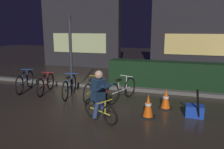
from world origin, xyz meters
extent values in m
plane|color=#2D261E|center=(0.00, 0.00, 0.00)|extent=(40.00, 40.00, 0.00)
cube|color=#56544F|center=(0.00, 2.20, 0.06)|extent=(12.00, 0.24, 0.12)
cube|color=black|center=(1.80, 3.10, 0.49)|extent=(4.80, 0.70, 0.99)
cube|color=#262328|center=(-3.53, 6.50, 2.40)|extent=(4.72, 0.50, 4.81)
cube|color=#BFCC8C|center=(-3.53, 6.23, 1.40)|extent=(3.30, 0.04, 1.10)
cube|color=#262328|center=(2.99, 7.20, 2.48)|extent=(4.97, 0.50, 4.96)
cube|color=#F2D172|center=(2.99, 6.93, 1.40)|extent=(3.48, 0.04, 1.10)
cylinder|color=#2D2D33|center=(-1.43, 1.20, 1.32)|extent=(0.10, 0.10, 2.65)
torus|color=black|center=(-3.36, 1.50, 0.33)|extent=(0.24, 0.64, 0.65)
torus|color=black|center=(-3.07, 0.57, 0.33)|extent=(0.24, 0.64, 0.65)
cylinder|color=#19479E|center=(-3.22, 1.03, 0.33)|extent=(0.32, 0.94, 0.04)
cylinder|color=#19479E|center=(-3.17, 0.87, 0.51)|extent=(0.03, 0.03, 0.37)
cube|color=black|center=(-3.17, 0.87, 0.69)|extent=(0.15, 0.22, 0.05)
cylinder|color=#19479E|center=(-3.30, 1.29, 0.53)|extent=(0.03, 0.03, 0.41)
cylinder|color=#19479E|center=(-3.30, 1.29, 0.74)|extent=(0.45, 0.16, 0.02)
torus|color=black|center=(-2.44, 1.45, 0.30)|extent=(0.17, 0.60, 0.61)
torus|color=black|center=(-2.25, 0.57, 0.30)|extent=(0.17, 0.60, 0.61)
cylinder|color=#B21919|center=(-2.34, 1.01, 0.30)|extent=(0.22, 0.89, 0.04)
cylinder|color=#B21919|center=(-2.31, 0.86, 0.47)|extent=(0.03, 0.03, 0.34)
cube|color=black|center=(-2.31, 0.86, 0.64)|extent=(0.14, 0.22, 0.05)
cylinder|color=#B21919|center=(-2.39, 1.25, 0.49)|extent=(0.03, 0.03, 0.38)
cylinder|color=#B21919|center=(-2.39, 1.25, 0.68)|extent=(0.46, 0.12, 0.02)
torus|color=black|center=(-1.46, 1.36, 0.32)|extent=(0.18, 0.64, 0.64)
torus|color=black|center=(-1.26, 0.43, 0.32)|extent=(0.18, 0.64, 0.64)
cylinder|color=#19479E|center=(-1.36, 0.89, 0.32)|extent=(0.23, 0.94, 0.04)
cylinder|color=#19479E|center=(-1.32, 0.73, 0.50)|extent=(0.03, 0.03, 0.36)
cube|color=black|center=(-1.32, 0.73, 0.68)|extent=(0.14, 0.22, 0.05)
cylinder|color=#19479E|center=(-1.41, 1.15, 0.52)|extent=(0.03, 0.03, 0.40)
cylinder|color=#19479E|center=(-1.41, 1.15, 0.72)|extent=(0.46, 0.12, 0.02)
torus|color=black|center=(-0.49, 1.32, 0.31)|extent=(0.05, 0.62, 0.62)
torus|color=black|center=(-0.50, 0.40, 0.31)|extent=(0.05, 0.62, 0.62)
cylinder|color=gold|center=(-0.49, 0.86, 0.31)|extent=(0.04, 0.92, 0.04)
cylinder|color=gold|center=(-0.50, 0.70, 0.48)|extent=(0.03, 0.03, 0.35)
cube|color=black|center=(-0.50, 0.70, 0.66)|extent=(0.10, 0.20, 0.05)
cylinder|color=gold|center=(-0.49, 1.11, 0.51)|extent=(0.03, 0.03, 0.39)
cylinder|color=gold|center=(-0.49, 1.11, 0.70)|extent=(0.46, 0.03, 0.02)
torus|color=black|center=(0.55, 1.47, 0.32)|extent=(0.25, 0.63, 0.65)
torus|color=black|center=(0.23, 0.55, 0.32)|extent=(0.25, 0.63, 0.65)
cylinder|color=silver|center=(0.39, 1.01, 0.32)|extent=(0.35, 0.93, 0.04)
cylinder|color=silver|center=(0.34, 0.85, 0.51)|extent=(0.03, 0.03, 0.36)
cube|color=black|center=(0.34, 0.85, 0.69)|extent=(0.16, 0.22, 0.05)
cylinder|color=silver|center=(0.48, 1.26, 0.53)|extent=(0.03, 0.03, 0.41)
cylinder|color=silver|center=(0.48, 1.26, 0.73)|extent=(0.44, 0.17, 0.02)
cube|color=black|center=(1.37, -0.10, 0.01)|extent=(0.36, 0.36, 0.03)
cone|color=#EA560F|center=(1.37, -0.10, 0.32)|extent=(0.26, 0.26, 0.57)
cylinder|color=white|center=(1.37, -0.10, 0.35)|extent=(0.16, 0.16, 0.05)
cube|color=black|center=(1.76, 0.66, 0.01)|extent=(0.36, 0.36, 0.03)
cone|color=#EA560F|center=(1.76, 0.66, 0.31)|extent=(0.26, 0.26, 0.56)
cylinder|color=white|center=(1.76, 0.66, 0.34)|extent=(0.16, 0.16, 0.05)
cube|color=#193DB7|center=(2.50, 0.30, 0.15)|extent=(0.44, 0.32, 0.30)
torus|color=black|center=(0.58, -0.82, 0.24)|extent=(0.45, 0.27, 0.48)
torus|color=black|center=(-0.03, -0.49, 0.24)|extent=(0.45, 0.27, 0.48)
cylinder|color=gold|center=(0.27, -0.65, 0.24)|extent=(0.63, 0.37, 0.04)
cylinder|color=gold|center=(0.17, -0.60, 0.37)|extent=(0.03, 0.03, 0.26)
cube|color=black|center=(0.17, -0.60, 0.51)|extent=(0.22, 0.18, 0.05)
cylinder|color=gold|center=(0.44, -0.75, 0.39)|extent=(0.03, 0.03, 0.30)
cylinder|color=gold|center=(0.44, -0.75, 0.54)|extent=(0.24, 0.41, 0.02)
cylinder|color=navy|center=(0.31, -0.56, 0.30)|extent=(0.20, 0.24, 0.42)
cylinder|color=navy|center=(0.21, -0.73, 0.30)|extent=(0.20, 0.24, 0.42)
cube|color=#192D47|center=(0.24, -0.64, 0.79)|extent=(0.38, 0.41, 0.54)
sphere|color=tan|center=(0.26, -0.65, 1.15)|extent=(0.20, 0.20, 0.20)
cylinder|color=#192D47|center=(0.43, -0.58, 0.84)|extent=(0.39, 0.26, 0.29)
cylinder|color=#192D47|center=(0.29, -0.83, 0.84)|extent=(0.39, 0.26, 0.29)
ellipsoid|color=maroon|center=(0.28, -0.43, 0.74)|extent=(0.36, 0.29, 0.24)
cylinder|color=black|center=(2.55, 0.05, 0.41)|extent=(0.17, 0.32, 0.82)
camera|label=1|loc=(2.03, -5.35, 2.21)|focal=35.02mm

